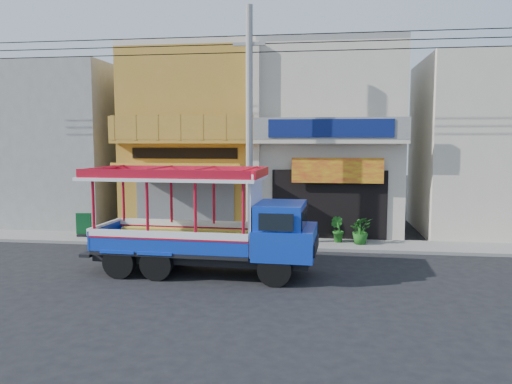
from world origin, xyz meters
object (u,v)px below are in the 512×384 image
at_px(utility_pole, 253,115).
at_px(green_sign, 84,227).
at_px(songthaew_truck, 219,224).
at_px(potted_plant_c, 360,231).
at_px(potted_plant_b, 337,229).
at_px(potted_plant_a, 360,230).

height_order(utility_pole, green_sign, utility_pole).
distance_m(songthaew_truck, potted_plant_c, 6.54).
bearing_deg(green_sign, songthaew_truck, -34.52).
bearing_deg(potted_plant_b, potted_plant_c, -156.49).
relative_size(green_sign, potted_plant_c, 0.94).
bearing_deg(potted_plant_b, utility_pole, 59.43).
distance_m(potted_plant_b, potted_plant_c, 0.92).
relative_size(utility_pole, green_sign, 28.77).
xyz_separation_m(utility_pole, green_sign, (-7.19, 0.69, -4.50)).
bearing_deg(potted_plant_b, potted_plant_a, -133.76).
bearing_deg(potted_plant_b, songthaew_truck, 95.38).
xyz_separation_m(utility_pole, potted_plant_c, (4.04, 0.69, -4.40)).
bearing_deg(green_sign, potted_plant_a, 1.83).
height_order(songthaew_truck, potted_plant_b, songthaew_truck).
bearing_deg(potted_plant_c, potted_plant_b, -64.50).
bearing_deg(utility_pole, green_sign, 174.56).
relative_size(green_sign, potted_plant_b, 0.98).
bearing_deg(utility_pole, songthaew_truck, -97.26).
relative_size(songthaew_truck, green_sign, 7.26).
xyz_separation_m(green_sign, potted_plant_a, (11.26, 0.36, 0.06)).
bearing_deg(potted_plant_c, songthaew_truck, -0.38).
bearing_deg(potted_plant_a, potted_plant_c, -134.20).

